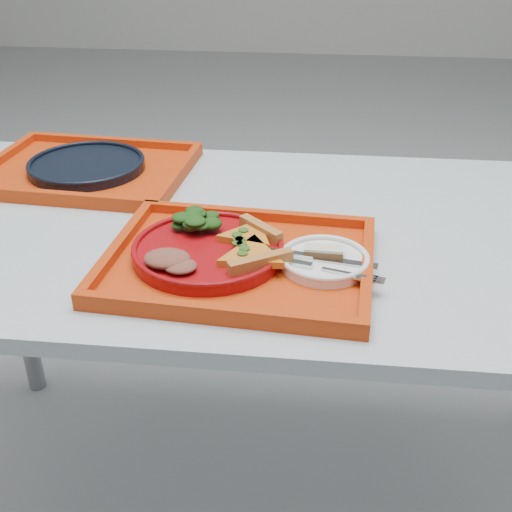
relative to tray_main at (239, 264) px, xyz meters
name	(u,v)px	position (x,y,z in m)	size (l,w,h in m)	color
ground	(262,491)	(0.03, 0.16, -0.76)	(10.00, 10.00, 0.00)	gray
table	(264,259)	(0.03, 0.16, -0.08)	(1.60, 0.80, 0.75)	#A9B4BD
tray_main	(239,264)	(0.00, 0.00, 0.00)	(0.45, 0.35, 0.01)	#B63009
tray_far	(88,172)	(-0.40, 0.37, 0.00)	(0.45, 0.35, 0.01)	#B63009
dinner_plate	(208,252)	(-0.06, 0.01, 0.02)	(0.26, 0.26, 0.02)	maroon
side_plate	(324,262)	(0.14, 0.00, 0.01)	(0.15, 0.15, 0.01)	white
navy_plate	(87,166)	(-0.40, 0.37, 0.01)	(0.26, 0.26, 0.02)	black
pizza_slice_a	(252,253)	(0.02, -0.02, 0.03)	(0.13, 0.11, 0.02)	gold
pizza_slice_b	(248,234)	(0.01, 0.05, 0.03)	(0.11, 0.10, 0.02)	gold
salad_heap	(196,216)	(-0.09, 0.08, 0.05)	(0.09, 0.08, 0.04)	black
meat_portion	(167,259)	(-0.11, -0.06, 0.04)	(0.08, 0.06, 0.02)	brown
dessert_bar	(324,252)	(0.14, 0.01, 0.03)	(0.07, 0.03, 0.02)	#492918
knife	(322,258)	(0.14, 0.00, 0.02)	(0.18, 0.02, 0.01)	silver
fork	(321,268)	(0.14, -0.04, 0.02)	(0.18, 0.02, 0.01)	silver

